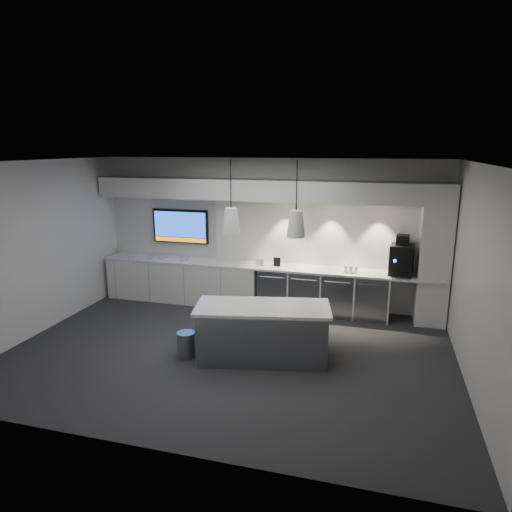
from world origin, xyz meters
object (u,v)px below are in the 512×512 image
(island, at_px, (263,332))
(bin, at_px, (186,344))
(wall_tv, at_px, (181,226))
(coffee_machine, at_px, (401,258))

(island, distance_m, bin, 1.22)
(wall_tv, height_order, island, wall_tv)
(wall_tv, distance_m, coffee_machine, 4.55)
(island, height_order, coffee_machine, coffee_machine)
(island, bearing_deg, wall_tv, 123.25)
(wall_tv, distance_m, bin, 3.33)
(wall_tv, height_order, coffee_machine, wall_tv)
(bin, xyz_separation_m, coffee_machine, (3.24, 2.50, 1.01))
(wall_tv, xyz_separation_m, bin, (1.29, -2.75, -1.36))
(wall_tv, relative_size, bin, 3.13)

